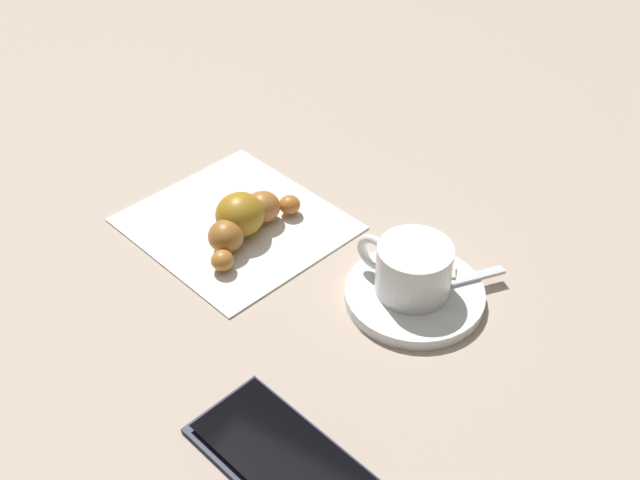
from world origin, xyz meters
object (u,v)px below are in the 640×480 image
at_px(teaspoon, 422,289).
at_px(croissant, 244,219).
at_px(sugar_packet, 416,268).
at_px(napkin, 234,225).
at_px(saucer, 415,294).
at_px(cell_phone, 281,456).
at_px(espresso_cup, 412,269).

relative_size(teaspoon, croissant, 0.78).
xyz_separation_m(sugar_packet, croissant, (0.17, 0.03, 0.01)).
relative_size(sugar_packet, napkin, 0.36).
relative_size(teaspoon, sugar_packet, 1.48).
distance_m(saucer, croissant, 0.18).
bearing_deg(cell_phone, teaspoon, -92.88).
bearing_deg(cell_phone, espresso_cup, -89.92).
xyz_separation_m(napkin, croissant, (-0.02, 0.01, 0.02)).
distance_m(teaspoon, napkin, 0.20).
distance_m(espresso_cup, cell_phone, 0.20).
bearing_deg(croissant, sugar_packet, -169.09).
distance_m(espresso_cup, napkin, 0.19).
height_order(saucer, espresso_cup, espresso_cup).
distance_m(espresso_cup, sugar_packet, 0.03).
height_order(sugar_packet, napkin, sugar_packet).
bearing_deg(sugar_packet, croissant, -12.76).
bearing_deg(espresso_cup, sugar_packet, -75.43).
xyz_separation_m(teaspoon, cell_phone, (0.01, 0.20, -0.01)).
distance_m(saucer, cell_phone, 0.20).
bearing_deg(teaspoon, saucer, -1.00).
height_order(saucer, cell_phone, same).
height_order(saucer, napkin, saucer).
height_order(teaspoon, cell_phone, teaspoon).
xyz_separation_m(teaspoon, napkin, (0.20, 0.00, -0.01)).
bearing_deg(sugar_packet, teaspoon, 104.22).
distance_m(teaspoon, croissant, 0.18).
height_order(sugar_packet, cell_phone, sugar_packet).
relative_size(saucer, cell_phone, 0.81).
bearing_deg(napkin, sugar_packet, -172.04).
bearing_deg(saucer, croissant, 3.57).
height_order(saucer, teaspoon, teaspoon).
xyz_separation_m(saucer, sugar_packet, (0.01, -0.02, 0.01)).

